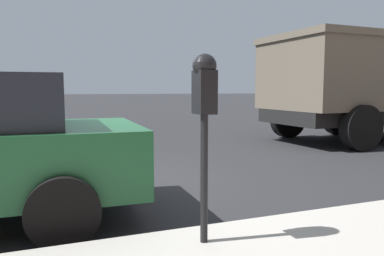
% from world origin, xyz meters
% --- Properties ---
extents(ground_plane, '(220.00, 220.00, 0.00)m').
position_xyz_m(ground_plane, '(0.00, 0.00, 0.00)').
color(ground_plane, '#2B2B2D').
extents(parking_meter, '(0.21, 0.19, 1.51)m').
position_xyz_m(parking_meter, '(-2.54, -0.66, 1.30)').
color(parking_meter, black).
rests_on(parking_meter, sidewalk).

